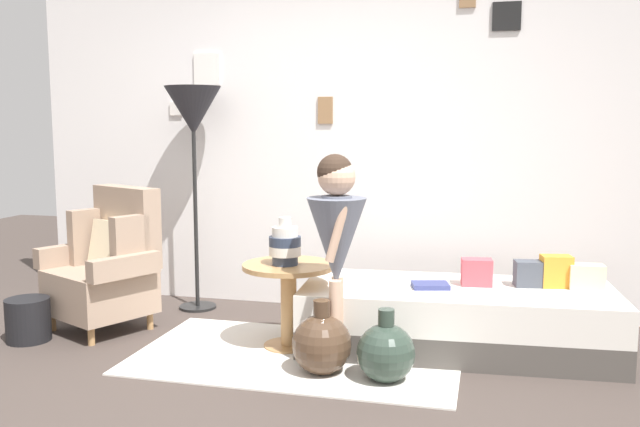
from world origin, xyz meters
name	(u,v)px	position (x,y,z in m)	size (l,w,h in m)	color
ground_plane	(245,403)	(0.00, 0.00, 0.00)	(12.00, 12.00, 0.00)	#423833
gallery_wall	(333,137)	(0.00, 1.95, 1.30)	(4.80, 0.12, 2.60)	silver
rug	(298,356)	(0.06, 0.73, 0.01)	(1.94, 1.14, 0.01)	silver
armchair	(108,265)	(-1.36, 0.99, 0.44)	(0.89, 0.81, 0.97)	tan
daybed	(456,318)	(0.99, 1.10, 0.20)	(1.95, 0.92, 0.40)	#4C4742
pillow_head	(586,277)	(1.75, 1.24, 0.48)	(0.20, 0.12, 0.15)	beige
pillow_mid	(556,271)	(1.58, 1.25, 0.50)	(0.18, 0.12, 0.20)	orange
pillow_back	(531,274)	(1.42, 1.23, 0.48)	(0.19, 0.12, 0.16)	#474C56
pillow_extra	(477,272)	(1.10, 1.17, 0.48)	(0.18, 0.12, 0.17)	#D64C56
side_table	(289,287)	(-0.04, 0.88, 0.39)	(0.57, 0.57, 0.54)	tan
vase_striped	(285,245)	(-0.05, 0.85, 0.66)	(0.20, 0.20, 0.30)	#2D384C
floor_lamp	(193,118)	(-0.98, 1.60, 1.45)	(0.42, 0.42, 1.68)	black
person_child	(336,231)	(0.33, 0.60, 0.80)	(0.34, 0.34, 1.23)	#D8AD8E
book_on_daybed	(430,285)	(0.83, 1.04, 0.42)	(0.22, 0.16, 0.03)	navy
demijohn_near	(322,344)	(0.28, 0.49, 0.17)	(0.34, 0.34, 0.42)	#473323
demijohn_far	(386,352)	(0.64, 0.46, 0.16)	(0.32, 0.32, 0.41)	#2D3D33
magazine_basket	(28,320)	(-1.72, 0.60, 0.14)	(0.28, 0.28, 0.28)	black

